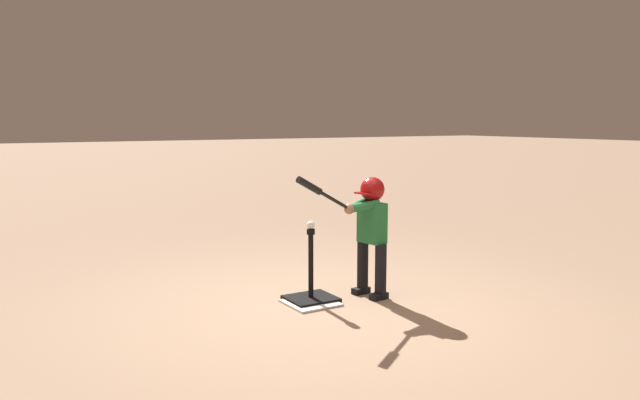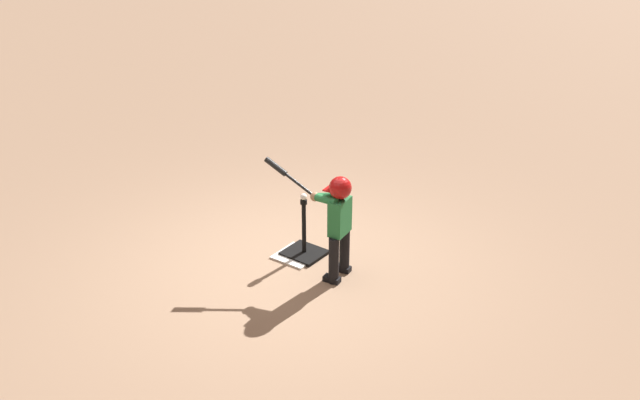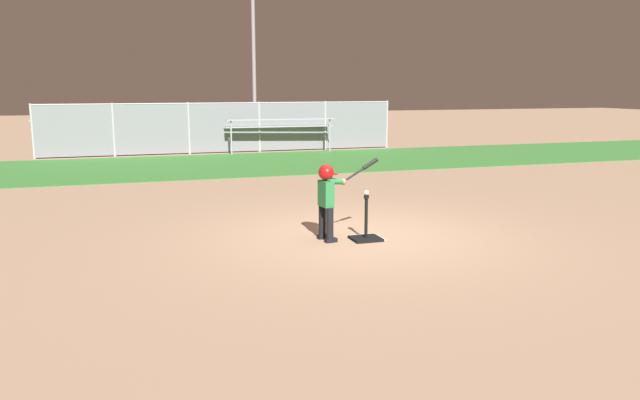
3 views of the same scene
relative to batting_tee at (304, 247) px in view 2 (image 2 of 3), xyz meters
The scene contains 5 objects.
ground_plane 0.27m from the batting_tee, 85.91° to the left, with size 90.00×90.00×0.00m, color #93755B.
home_plate 0.12m from the batting_tee, 58.72° to the left, with size 0.44×0.44×0.02m, color white.
batting_tee is the anchor object (origin of this frame).
batter_child 0.86m from the batting_tee, 164.45° to the left, with size 1.00×0.37×1.21m.
baseball 0.63m from the batting_tee, ahead, with size 0.07×0.07×0.07m, color white.
Camera 2 is at (-3.86, 4.59, 3.54)m, focal length 35.00 mm.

